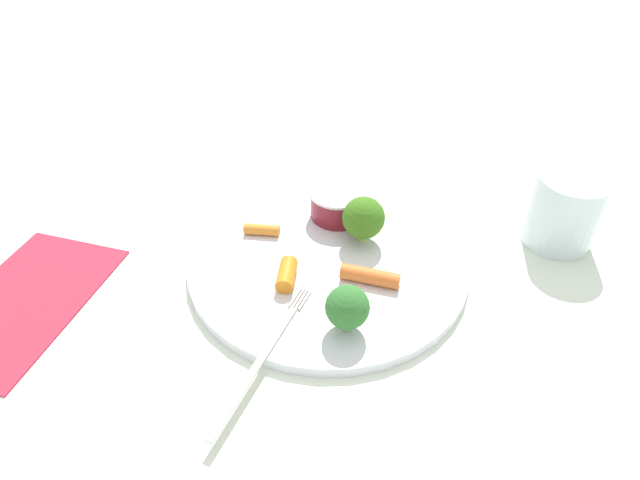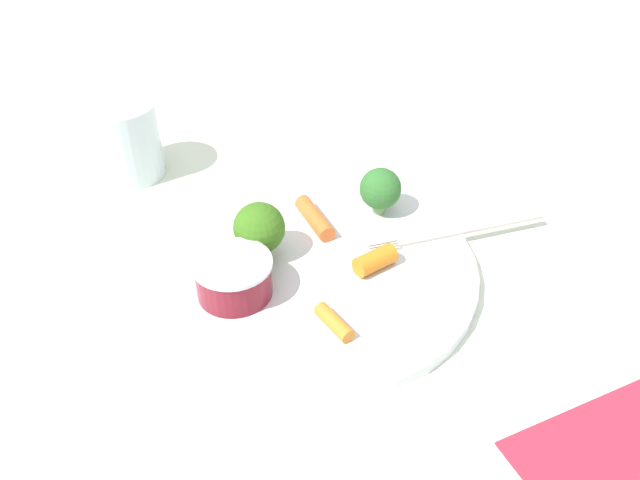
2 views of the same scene
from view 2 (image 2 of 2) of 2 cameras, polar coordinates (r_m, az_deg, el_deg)
ground_plane at (r=0.59m, az=-0.79°, el=-2.91°), size 2.40×2.40×0.00m
plate at (r=0.59m, az=-0.80°, el=-2.47°), size 0.30×0.30×0.01m
sauce_cup at (r=0.55m, az=-7.49°, el=-3.24°), size 0.07×0.07×0.03m
broccoli_floret_0 at (r=0.63m, az=5.26°, el=4.42°), size 0.04×0.04×0.05m
broccoli_floret_1 at (r=0.58m, az=-5.29°, el=1.03°), size 0.05×0.05×0.05m
carrot_stick_0 at (r=0.52m, az=1.23°, el=-7.15°), size 0.01×0.04×0.01m
carrot_stick_1 at (r=0.62m, az=-0.47°, el=1.92°), size 0.03×0.06×0.02m
carrot_stick_2 at (r=0.57m, az=4.79°, el=-1.76°), size 0.04×0.02×0.02m
fork at (r=0.63m, az=11.66°, el=0.62°), size 0.17×0.07×0.00m
drinking_glass at (r=0.73m, az=-16.56°, el=8.31°), size 0.07×0.07×0.08m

